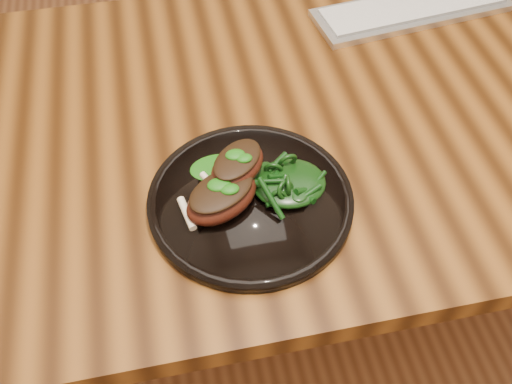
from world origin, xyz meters
The scene contains 7 objects.
desk centered at (0.00, 0.00, 0.67)m, with size 1.60×0.80×0.75m.
plate centered at (-0.17, -0.18, 0.76)m, with size 0.30×0.30×0.02m.
lamb_chop_front centered at (-0.21, -0.19, 0.79)m, with size 0.13×0.12×0.05m.
lamb_chop_back centered at (-0.18, -0.15, 0.81)m, with size 0.11×0.11×0.04m.
herb_smear centered at (-0.20, -0.12, 0.77)m, with size 0.08×0.06×0.01m, color #0B4907.
greens_heap centered at (-0.11, -0.18, 0.79)m, with size 0.11×0.10×0.04m.
keyboard centered at (0.25, 0.23, 0.76)m, with size 0.41×0.17×0.02m.
Camera 1 is at (-0.26, -0.69, 1.41)m, focal length 40.00 mm.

